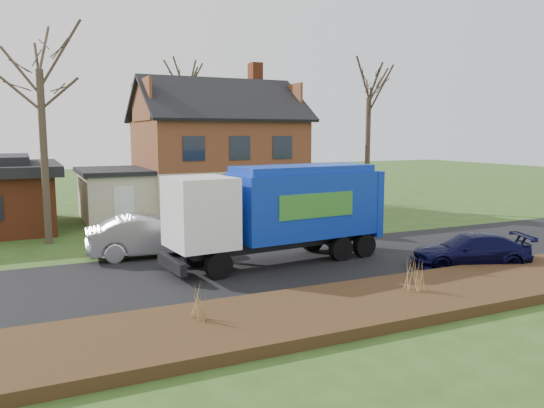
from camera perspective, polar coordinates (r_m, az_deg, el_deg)
name	(u,v)px	position (r m, az deg, el deg)	size (l,w,h in m)	color
ground	(293,265)	(19.60, 2.26, -6.54)	(120.00, 120.00, 0.00)	#2B4918
road	(293,264)	(19.60, 2.26, -6.51)	(80.00, 7.00, 0.02)	black
mulch_verge	(381,302)	(15.23, 11.61, -10.27)	(80.00, 3.50, 0.30)	#311F10
main_house	(209,146)	(32.45, -6.74, 6.20)	(12.95, 8.95, 9.26)	beige
garbage_truck	(283,207)	(19.59, 1.17, -0.36)	(8.57, 3.04, 3.60)	black
silver_sedan	(152,235)	(21.35, -12.81, -3.30)	(1.73, 4.96, 1.63)	#A1A3A9
navy_wagon	(470,251)	(20.33, 20.51, -4.73)	(1.72, 4.22, 1.22)	black
tree_front_west	(38,42)	(25.08, -23.89, 15.61)	(3.49, 3.49, 10.38)	#443628
tree_front_east	(369,79)	(34.58, 10.42, 13.05)	(3.61, 3.61, 10.02)	#423027
tree_back	(186,64)	(42.16, -9.28, 14.64)	(3.80, 3.80, 12.03)	#3E3425
grass_clump_west	(197,302)	(13.13, -8.07, -10.44)	(0.33, 0.27, 0.87)	#9B7844
grass_clump_mid	(416,274)	(15.84, 15.18, -7.25)	(0.35, 0.29, 0.99)	#A87B4A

